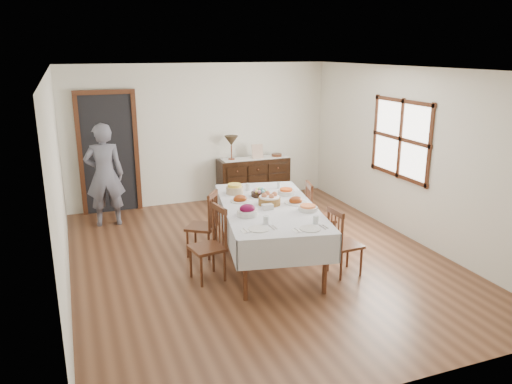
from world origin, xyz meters
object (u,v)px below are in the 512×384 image
object	(u,v)px
dining_table	(269,212)
table_lamp	(231,141)
sideboard	(253,179)
chair_right_far	(317,214)
chair_left_near	(211,243)
person	(104,172)
chair_right_near	(342,241)
chair_left_far	(205,223)

from	to	relation	value
dining_table	table_lamp	world-z (taller)	table_lamp
sideboard	dining_table	bearing A→B (deg)	-106.52
chair_right_far	sideboard	world-z (taller)	chair_right_far
chair_left_near	table_lamp	bearing A→B (deg)	147.12
person	chair_left_near	bearing A→B (deg)	115.12
sideboard	table_lamp	xyz separation A→B (m)	(-0.43, 0.01, 0.76)
chair_right_near	table_lamp	bearing A→B (deg)	1.92
chair_left_near	dining_table	bearing A→B (deg)	92.99
chair_left_near	chair_right_far	world-z (taller)	chair_right_far
chair_left_far	person	xyz separation A→B (m)	(-1.19, 1.82, 0.44)
table_lamp	dining_table	bearing A→B (deg)	-98.26
chair_right_far	dining_table	bearing A→B (deg)	123.68
chair_left_far	sideboard	bearing A→B (deg)	179.82
chair_left_near	table_lamp	size ratio (longest dim) A/B	2.08
dining_table	chair_left_near	size ratio (longest dim) A/B	2.69
chair_left_near	chair_left_far	bearing A→B (deg)	160.19
chair_left_near	chair_left_far	distance (m)	0.78
chair_left_near	chair_left_far	world-z (taller)	chair_left_near
chair_left_near	chair_right_far	distance (m)	1.85
dining_table	table_lamp	distance (m)	2.95
table_lamp	chair_left_near	bearing A→B (deg)	-112.72
sideboard	person	world-z (taller)	person
chair_left_far	chair_right_near	bearing A→B (deg)	84.34
chair_left_far	sideboard	distance (m)	2.81
chair_right_near	chair_right_far	world-z (taller)	chair_right_far
chair_right_far	chair_left_far	bearing A→B (deg)	95.98
person	chair_right_far	bearing A→B (deg)	146.68
chair_right_near	table_lamp	xyz separation A→B (m)	(-0.32, 3.58, 0.72)
dining_table	person	xyz separation A→B (m)	(-1.93, 2.38, 0.19)
dining_table	chair_right_far	size ratio (longest dim) A/B	2.64
dining_table	chair_left_near	distance (m)	0.93
chair_left_far	chair_right_far	distance (m)	1.67
person	sideboard	bearing A→B (deg)	-167.02
dining_table	sideboard	xyz separation A→B (m)	(0.85, 2.88, -0.31)
dining_table	person	distance (m)	3.07
chair_left_near	chair_left_far	xyz separation A→B (m)	(0.13, 0.77, -0.01)
sideboard	chair_left_near	bearing A→B (deg)	-119.30
chair_right_far	person	world-z (taller)	person
chair_right_far	chair_left_near	bearing A→B (deg)	120.90
dining_table	chair_left_far	distance (m)	0.97
chair_right_near	person	size ratio (longest dim) A/B	0.49
person	dining_table	bearing A→B (deg)	131.94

